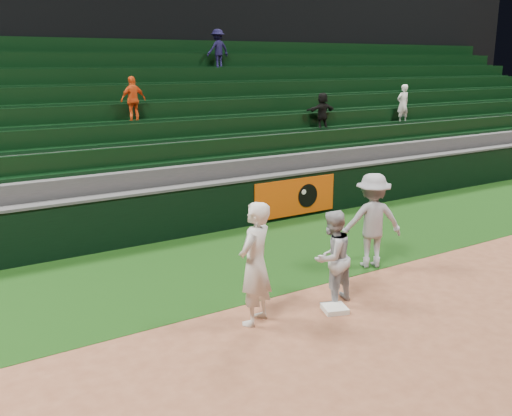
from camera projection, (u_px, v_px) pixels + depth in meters
The scene contains 9 objects.
ground at pixel (327, 309), 9.86m from camera, with size 70.00×70.00×0.00m, color brown.
foul_grass at pixel (238, 259), 12.31m from camera, with size 36.00×4.20×0.01m, color black.
upper_deck at pixel (51, 13), 22.60m from camera, with size 40.00×12.00×12.00m, color black.
first_base at pixel (335, 309), 9.75m from camera, with size 0.39×0.39×0.09m, color white.
first_baseman at pixel (255, 264), 9.10m from camera, with size 0.74×0.49×2.04m, color silver.
baserunner at pixel (332, 257), 9.91m from camera, with size 0.82×0.64×1.69m, color #A6A9B1.
base_coach at pixel (372, 221), 11.66m from camera, with size 1.27×0.73×1.96m, color #9597A2.
field_wall at pixel (193, 209), 13.96m from camera, with size 36.00×0.45×1.25m.
stadium_seating at pixel (134, 147), 16.76m from camera, with size 36.00×5.95×5.17m.
Camera 1 is at (-5.93, -7.02, 4.16)m, focal length 40.00 mm.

